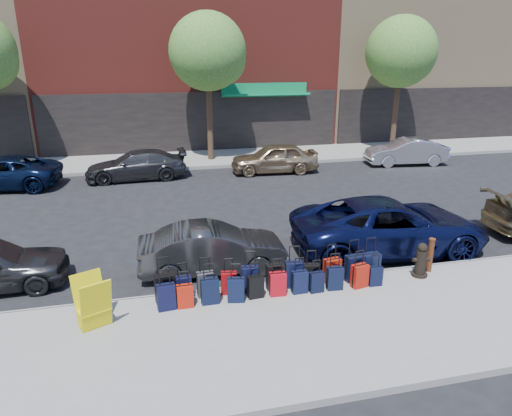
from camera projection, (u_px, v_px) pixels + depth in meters
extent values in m
plane|color=black|center=(235.00, 225.00, 15.26)|extent=(120.00, 120.00, 0.00)
cube|color=gray|center=(294.00, 332.00, 9.24)|extent=(60.00, 4.00, 0.15)
cube|color=gray|center=(201.00, 159.00, 24.46)|extent=(60.00, 4.00, 0.15)
cube|color=gray|center=(269.00, 285.00, 11.10)|extent=(60.00, 0.08, 0.15)
cube|color=gray|center=(205.00, 167.00, 22.59)|extent=(60.00, 0.08, 0.15)
cube|color=black|center=(195.00, 123.00, 25.73)|extent=(16.66, 0.15, 3.40)
cube|color=#0C7443|center=(266.00, 95.00, 25.79)|extent=(5.00, 0.91, 0.27)
cube|color=#0C7443|center=(265.00, 88.00, 25.95)|extent=(5.00, 0.10, 0.60)
cube|color=tan|center=(407.00, 1.00, 32.40)|extent=(15.00, 12.00, 18.00)
cube|color=black|center=(446.00, 115.00, 29.17)|extent=(14.70, 0.15, 3.40)
cylinder|color=black|center=(210.00, 113.00, 23.31)|extent=(0.30, 0.30, 4.80)
sphere|color=#366D24|center=(208.00, 52.00, 22.35)|extent=(3.80, 3.80, 3.80)
sphere|color=#366D24|center=(220.00, 60.00, 22.60)|extent=(2.58, 2.58, 2.58)
cylinder|color=black|center=(396.00, 108.00, 25.56)|extent=(0.30, 0.30, 4.80)
sphere|color=#366D24|center=(401.00, 52.00, 24.61)|extent=(3.80, 3.80, 3.80)
sphere|color=#366D24|center=(410.00, 59.00, 24.86)|extent=(2.58, 2.58, 2.58)
cube|color=black|center=(165.00, 288.00, 10.16)|extent=(0.46, 0.30, 0.65)
cylinder|color=black|center=(163.00, 259.00, 9.93)|extent=(0.25, 0.06, 0.03)
cube|color=black|center=(184.00, 288.00, 10.30)|extent=(0.37, 0.22, 0.53)
cylinder|color=black|center=(182.00, 264.00, 10.11)|extent=(0.20, 0.05, 0.03)
cube|color=#323236|center=(206.00, 284.00, 10.39)|extent=(0.40, 0.24, 0.59)
cylinder|color=black|center=(205.00, 259.00, 10.19)|extent=(0.22, 0.04, 0.03)
cube|color=maroon|center=(229.00, 283.00, 10.50)|extent=(0.38, 0.25, 0.54)
cylinder|color=black|center=(228.00, 260.00, 10.32)|extent=(0.20, 0.06, 0.03)
cube|color=black|center=(250.00, 279.00, 10.58)|extent=(0.45, 0.30, 0.62)
cylinder|color=black|center=(250.00, 253.00, 10.36)|extent=(0.23, 0.07, 0.03)
cube|color=black|center=(275.00, 276.00, 10.72)|extent=(0.41, 0.23, 0.62)
cylinder|color=black|center=(276.00, 251.00, 10.51)|extent=(0.23, 0.04, 0.03)
cube|color=black|center=(294.00, 274.00, 10.79)|extent=(0.46, 0.30, 0.64)
cylinder|color=black|center=(295.00, 248.00, 10.57)|extent=(0.24, 0.07, 0.03)
cube|color=black|center=(311.00, 275.00, 10.86)|extent=(0.40, 0.26, 0.55)
cylinder|color=black|center=(312.00, 252.00, 10.67)|extent=(0.21, 0.07, 0.03)
cube|color=maroon|center=(332.00, 271.00, 11.03)|extent=(0.43, 0.28, 0.60)
cylinder|color=black|center=(334.00, 246.00, 10.82)|extent=(0.23, 0.07, 0.03)
cube|color=black|center=(354.00, 268.00, 11.10)|extent=(0.46, 0.29, 0.65)
cylinder|color=black|center=(356.00, 241.00, 10.87)|extent=(0.25, 0.06, 0.03)
cube|color=black|center=(370.00, 266.00, 11.20)|extent=(0.45, 0.27, 0.66)
cylinder|color=black|center=(373.00, 239.00, 10.98)|extent=(0.25, 0.05, 0.03)
cube|color=black|center=(166.00, 297.00, 9.85)|extent=(0.41, 0.27, 0.58)
cylinder|color=black|center=(164.00, 271.00, 9.65)|extent=(0.22, 0.05, 0.03)
cube|color=#B01B0B|center=(185.00, 296.00, 9.95)|extent=(0.36, 0.21, 0.52)
cylinder|color=black|center=(184.00, 273.00, 9.76)|extent=(0.20, 0.04, 0.03)
cube|color=black|center=(210.00, 291.00, 10.10)|extent=(0.40, 0.24, 0.58)
cylinder|color=black|center=(209.00, 265.00, 9.89)|extent=(0.22, 0.04, 0.03)
cube|color=black|center=(236.00, 290.00, 10.17)|extent=(0.41, 0.29, 0.55)
cylinder|color=black|center=(236.00, 265.00, 9.98)|extent=(0.21, 0.07, 0.03)
cube|color=black|center=(255.00, 287.00, 10.34)|extent=(0.38, 0.24, 0.53)
cylinder|color=black|center=(255.00, 264.00, 10.16)|extent=(0.20, 0.05, 0.03)
cube|color=#A60A14|center=(278.00, 284.00, 10.44)|extent=(0.39, 0.24, 0.55)
cylinder|color=black|center=(278.00, 260.00, 10.24)|extent=(0.21, 0.04, 0.03)
cube|color=black|center=(300.00, 282.00, 10.55)|extent=(0.37, 0.22, 0.53)
cylinder|color=black|center=(300.00, 259.00, 10.36)|extent=(0.20, 0.04, 0.03)
cube|color=black|center=(316.00, 282.00, 10.59)|extent=(0.34, 0.21, 0.49)
cylinder|color=black|center=(317.00, 261.00, 10.42)|extent=(0.19, 0.04, 0.03)
cube|color=black|center=(335.00, 278.00, 10.70)|extent=(0.39, 0.25, 0.55)
cylinder|color=black|center=(336.00, 255.00, 10.51)|extent=(0.21, 0.05, 0.03)
cube|color=#A2160A|center=(360.00, 276.00, 10.80)|extent=(0.42, 0.30, 0.57)
cylinder|color=black|center=(362.00, 252.00, 10.60)|extent=(0.22, 0.07, 0.03)
cube|color=black|center=(375.00, 276.00, 10.89)|extent=(0.33, 0.19, 0.48)
cylinder|color=black|center=(377.00, 256.00, 10.73)|extent=(0.18, 0.03, 0.03)
cylinder|color=black|center=(419.00, 274.00, 11.43)|extent=(0.39, 0.39, 0.07)
cylinder|color=black|center=(421.00, 262.00, 11.32)|extent=(0.26, 0.26, 0.61)
sphere|color=black|center=(423.00, 248.00, 11.19)|extent=(0.24, 0.24, 0.24)
cylinder|color=black|center=(421.00, 260.00, 11.30)|extent=(0.45, 0.16, 0.11)
cylinder|color=#38190C|center=(430.00, 255.00, 11.54)|extent=(0.15, 0.15, 0.87)
cylinder|color=#38190C|center=(432.00, 239.00, 11.40)|extent=(0.16, 0.16, 0.04)
cube|color=yellow|center=(96.00, 306.00, 8.98)|extent=(0.67, 0.50, 1.10)
cube|color=yellow|center=(90.00, 298.00, 9.29)|extent=(0.67, 0.50, 1.10)
cube|color=yellow|center=(94.00, 309.00, 9.19)|extent=(0.72, 0.62, 0.02)
imported|color=#333335|center=(213.00, 249.00, 11.81)|extent=(3.84, 1.41, 1.26)
imported|color=#0D1239|center=(389.00, 226.00, 13.02)|extent=(5.69, 2.91, 1.54)
imported|color=#303033|center=(136.00, 165.00, 20.59)|extent=(4.52, 1.97, 1.29)
imported|color=#9F8561|center=(274.00, 158.00, 21.74)|extent=(4.23, 1.95, 1.40)
imported|color=silver|center=(406.00, 152.00, 23.32)|extent=(4.22, 1.88, 1.35)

